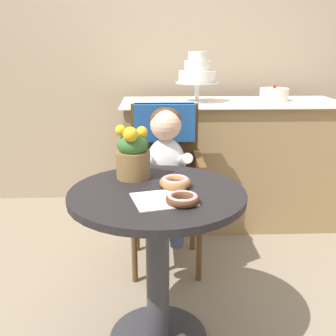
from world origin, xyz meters
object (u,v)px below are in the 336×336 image
tiered_cake_stand (197,73)px  round_layer_cake (274,94)px  donut_mid (175,182)px  cafe_table (157,238)px  wicker_chair (165,159)px  donut_front (183,199)px  flower_vase (133,154)px  seated_child (166,160)px

tiered_cake_stand → round_layer_cake: bearing=4.8°
tiered_cake_stand → donut_mid: bearing=-100.0°
tiered_cake_stand → round_layer_cake: size_ratio=1.69×
cafe_table → wicker_chair: (0.06, 0.75, 0.13)m
donut_front → round_layer_cake: round_layer_cake is taller
wicker_chair → tiered_cake_stand: tiered_cake_stand is taller
cafe_table → tiered_cake_stand: bearing=77.1°
wicker_chair → donut_mid: size_ratio=7.28×
donut_front → wicker_chair: bearing=92.4°
cafe_table → flower_vase: size_ratio=3.01×
wicker_chair → flower_vase: 0.63m
donut_front → donut_mid: donut_mid is taller
flower_vase → round_layer_cake: size_ratio=1.18×
cafe_table → tiered_cake_stand: size_ratio=2.10×
tiered_cake_stand → wicker_chair: bearing=-113.6°
flower_vase → round_layer_cake: (0.96, 1.17, 0.12)m
donut_mid → cafe_table: bearing=-150.6°
cafe_table → flower_vase: (-0.10, 0.17, 0.32)m
donut_mid → round_layer_cake: size_ratio=0.64×
flower_vase → round_layer_cake: 1.52m
cafe_table → wicker_chair: bearing=85.7°
donut_mid → flower_vase: bearing=143.7°
cafe_table → wicker_chair: wicker_chair is taller
cafe_table → round_layer_cake: size_ratio=3.54×
cafe_table → donut_mid: donut_mid is taller
donut_front → tiered_cake_stand: tiered_cake_stand is taller
cafe_table → wicker_chair: size_ratio=0.75×
donut_front → flower_vase: (-0.20, 0.31, 0.09)m
seated_child → tiered_cake_stand: bearing=71.2°
wicker_chair → flower_vase: size_ratio=3.99×
cafe_table → donut_front: donut_front is taller
tiered_cake_stand → flower_vase: bearing=-109.5°
donut_mid → wicker_chair: bearing=91.5°
donut_front → flower_vase: 0.38m
seated_child → round_layer_cake: size_ratio=3.57×
seated_child → donut_mid: 0.56m
seated_child → tiered_cake_stand: 0.86m
round_layer_cake → donut_mid: bearing=-121.0°
wicker_chair → flower_vase: bearing=-109.3°
donut_mid → donut_front: bearing=-84.4°
donut_front → tiered_cake_stand: bearing=81.9°
flower_vase → tiered_cake_stand: tiered_cake_stand is taller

